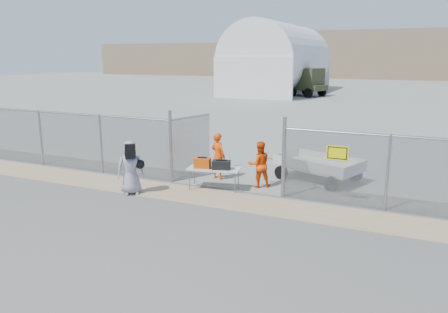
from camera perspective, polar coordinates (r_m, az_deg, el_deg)
The scene contains 14 objects.
ground at distance 12.73m, azimuth -3.73°, elevation -6.69°, with size 160.00×160.00×0.00m, color #3D3D3D.
tarmac_inside at distance 53.03m, azimuth 18.26°, elevation 7.74°, with size 160.00×80.00×0.01m, color gray.
dirt_strip at distance 13.56m, azimuth -1.75°, elevation -5.37°, with size 44.00×1.60×0.01m, color tan.
distant_hills at distance 88.56m, azimuth 24.44°, elevation 12.02°, with size 140.00×6.00×9.00m, color #7F684F, non-canonical shape.
chain_link_fence at distance 14.14m, azimuth 0.00°, elevation 0.00°, with size 40.00×0.20×2.20m, color gray, non-canonical shape.
quonset_hangar at distance 52.93m, azimuth 7.26°, elevation 12.61°, with size 9.00×18.00×8.00m, color silver, non-canonical shape.
folding_table at distance 14.29m, azimuth -1.30°, elevation -2.93°, with size 1.70×0.71×0.72m, color beige, non-canonical shape.
orange_bag at distance 14.21m, azimuth -2.85°, elevation -0.85°, with size 0.52×0.35×0.32m, color #D1470B.
black_duffel at distance 14.03m, azimuth -0.36°, elevation -1.11°, with size 0.58×0.34×0.28m, color black.
security_worker_left at distance 15.39m, azimuth -0.77°, elevation 0.06°, with size 0.61×0.40×1.67m, color #EC4407.
security_worker_right at distance 14.49m, azimuth 4.64°, elevation -1.03°, with size 0.76×0.59×1.55m, color #EC4407.
visitor at distance 14.02m, azimuth -12.12°, elevation -1.43°, with size 0.84×0.55×1.71m, color gray.
utility_trailer at distance 15.66m, azimuth 12.21°, elevation -1.48°, with size 3.68×1.89×0.89m, color beige, non-canonical shape.
military_truck at distance 49.27m, azimuth 9.68°, elevation 9.60°, with size 6.30×2.33×3.00m, color #383B20, non-canonical shape.
Camera 1 is at (5.67, -10.56, 4.28)m, focal length 35.00 mm.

